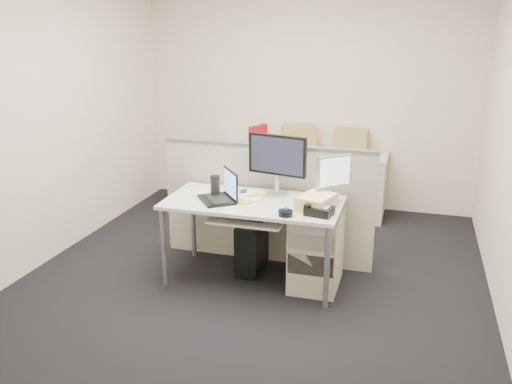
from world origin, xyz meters
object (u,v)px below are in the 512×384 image
(desk_phone, at_px, (319,211))
(laptop, at_px, (216,186))
(desk, at_px, (253,208))
(monitor_main, at_px, (277,165))

(desk_phone, bearing_deg, laptop, -175.67)
(laptop, bearing_deg, desk_phone, 46.11)
(desk, bearing_deg, desk_phone, -16.70)
(desk_phone, bearing_deg, monitor_main, 148.57)
(monitor_main, distance_m, laptop, 0.56)
(desk, distance_m, monitor_main, 0.43)
(monitor_main, height_order, laptop, monitor_main)
(laptop, bearing_deg, desk, 67.67)
(desk, xyz_separation_m, monitor_main, (0.15, 0.22, 0.33))
(desk, height_order, laptop, laptop)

